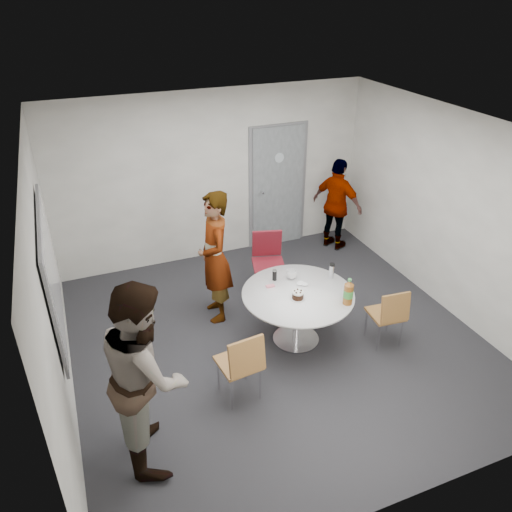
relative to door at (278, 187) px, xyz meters
name	(u,v)px	position (x,y,z in m)	size (l,w,h in m)	color
floor	(276,339)	(-1.10, -2.48, -1.03)	(5.00, 5.00, 0.00)	#232327
ceiling	(282,132)	(-1.10, -2.48, 1.67)	(5.00, 5.00, 0.00)	silver
wall_back	(213,177)	(-1.10, 0.02, 0.32)	(5.00, 5.00, 0.00)	#B0AEA7
wall_left	(50,291)	(-3.60, -2.48, 0.32)	(5.00, 5.00, 0.00)	#B0AEA7
wall_right	(451,214)	(1.40, -2.48, 0.32)	(5.00, 5.00, 0.00)	#B0AEA7
wall_front	(414,393)	(-1.10, -4.98, 0.32)	(5.00, 5.00, 0.00)	#B0AEA7
door	(278,187)	(0.00, 0.00, 0.00)	(1.02, 0.17, 2.12)	slate
whiteboard	(51,273)	(-3.56, -2.28, 0.42)	(0.04, 1.90, 1.25)	slate
table	(301,299)	(-0.83, -2.59, -0.40)	(1.38, 1.38, 1.06)	white
chair_near_left	(242,361)	(-1.87, -3.30, -0.48)	(0.47, 0.50, 0.89)	#945A2D
chair_near_right	(390,313)	(0.14, -3.09, -0.53)	(0.43, 0.46, 0.82)	#945A2D
chair_far	(268,256)	(-0.75, -1.36, -0.45)	(0.55, 0.58, 0.94)	maroon
person_main	(215,258)	(-1.64, -1.68, -0.12)	(0.66, 0.43, 1.81)	#A5C6EA
person_left	(146,373)	(-2.90, -3.57, -0.07)	(0.93, 0.73, 1.92)	white
person_right	(337,205)	(0.85, -0.53, -0.24)	(0.92, 0.38, 1.57)	black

